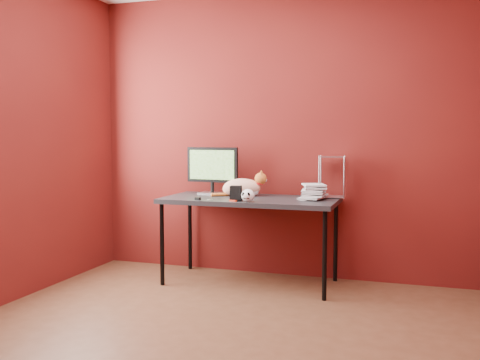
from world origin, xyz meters
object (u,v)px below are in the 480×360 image
(desk, at_px, (250,204))
(cat, at_px, (242,187))
(monitor, at_px, (212,168))
(speaker, at_px, (236,194))
(skull_mug, at_px, (248,195))
(book_stack, at_px, (304,113))

(desk, distance_m, cat, 0.22)
(monitor, height_order, speaker, monitor)
(cat, distance_m, skull_mug, 0.46)
(cat, bearing_deg, desk, -60.50)
(monitor, bearing_deg, speaker, -44.03)
(desk, height_order, cat, cat)
(monitor, distance_m, skull_mug, 0.69)
(desk, xyz_separation_m, skull_mug, (0.07, -0.29, 0.10))
(skull_mug, relative_size, book_stack, 0.08)
(desk, height_order, speaker, speaker)
(monitor, bearing_deg, desk, -17.89)
(desk, xyz_separation_m, book_stack, (0.45, 0.07, 0.77))
(cat, distance_m, speaker, 0.38)
(cat, bearing_deg, book_stack, -17.15)
(book_stack, bearing_deg, skull_mug, -137.06)
(speaker, bearing_deg, book_stack, 23.98)
(monitor, relative_size, cat, 1.06)
(cat, xyz_separation_m, book_stack, (0.57, -0.06, 0.64))
(desk, bearing_deg, skull_mug, -76.40)
(desk, distance_m, book_stack, 0.90)
(monitor, relative_size, skull_mug, 4.60)
(speaker, distance_m, book_stack, 0.89)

